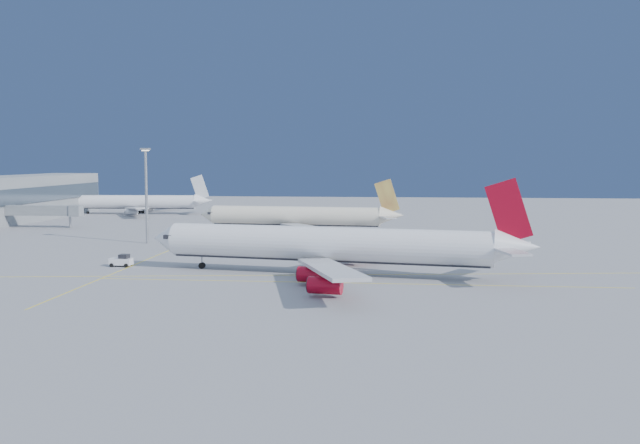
# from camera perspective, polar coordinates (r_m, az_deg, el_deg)

# --- Properties ---
(ground) EXTENTS (500.00, 500.00, 0.00)m
(ground) POSITION_cam_1_polar(r_m,az_deg,el_deg) (134.85, 1.21, -3.84)
(ground) COLOR slate
(ground) RESTS_ON ground
(terminal) EXTENTS (18.40, 110.00, 15.00)m
(terminal) POSITION_cam_1_polar(r_m,az_deg,el_deg) (251.81, -24.11, 1.62)
(terminal) COLOR gray
(terminal) RESTS_ON ground
(jet_bridge) EXTENTS (23.60, 3.60, 6.90)m
(jet_bridge) POSITION_cam_1_polar(r_m,az_deg,el_deg) (230.16, -20.99, 0.85)
(jet_bridge) COLOR gray
(jet_bridge) RESTS_ON ground
(taxiway_lines) EXTENTS (118.86, 140.00, 0.02)m
(taxiway_lines) POSITION_cam_1_polar(r_m,az_deg,el_deg) (142.98, -4.48, -3.33)
(taxiway_lines) COLOR yellow
(taxiway_lines) RESTS_ON ground
(airliner_virgin) EXTENTS (71.87, 63.88, 17.79)m
(airliner_virgin) POSITION_cam_1_polar(r_m,az_deg,el_deg) (128.68, 1.12, -1.86)
(airliner_virgin) COLOR white
(airliner_virgin) RESTS_ON ground
(airliner_etihad) EXTENTS (58.92, 54.23, 15.37)m
(airliner_etihad) POSITION_cam_1_polar(r_m,az_deg,el_deg) (200.62, -1.64, 0.47)
(airliner_etihad) COLOR beige
(airliner_etihad) RESTS_ON ground
(airliner_third) EXTENTS (55.29, 50.87, 14.83)m
(airliner_third) POSITION_cam_1_polar(r_m,az_deg,el_deg) (275.94, -14.26, 1.56)
(airliner_third) COLOR white
(airliner_third) RESTS_ON ground
(pushback_tug) EXTENTS (4.36, 2.79, 2.39)m
(pushback_tug) POSITION_cam_1_polar(r_m,az_deg,el_deg) (144.01, -15.58, -3.01)
(pushback_tug) COLOR white
(pushback_tug) RESTS_ON ground
(light_mast) EXTENTS (2.03, 2.03, 23.46)m
(light_mast) POSITION_cam_1_polar(r_m,az_deg,el_deg) (180.24, -13.73, 2.71)
(light_mast) COLOR gray
(light_mast) RESTS_ON ground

